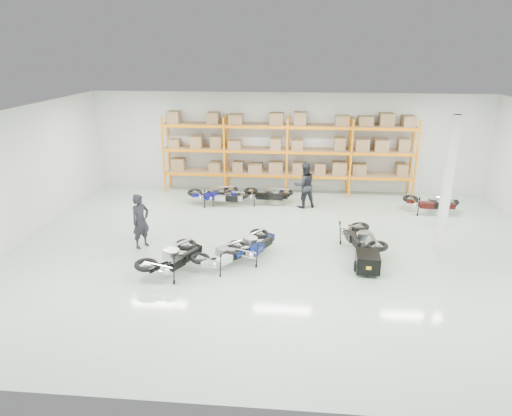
# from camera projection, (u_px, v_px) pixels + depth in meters

# --- Properties ---
(room) EXTENTS (18.00, 18.00, 18.00)m
(room) POSITION_uv_depth(u_px,v_px,m) (282.00, 187.00, 14.38)
(room) COLOR #ACC0B0
(room) RESTS_ON ground
(pallet_rack) EXTENTS (11.28, 0.98, 3.62)m
(pallet_rack) POSITION_uv_depth(u_px,v_px,m) (287.00, 145.00, 20.43)
(pallet_rack) COLOR orange
(pallet_rack) RESTS_ON ground
(structural_column) EXTENTS (0.25, 0.25, 4.50)m
(structural_column) POSITION_uv_depth(u_px,v_px,m) (447.00, 186.00, 14.40)
(structural_column) COLOR white
(structural_column) RESTS_ON ground
(moto_blue_centre) EXTENTS (1.74, 2.15, 1.25)m
(moto_blue_centre) POSITION_uv_depth(u_px,v_px,m) (252.00, 241.00, 14.51)
(moto_blue_centre) COLOR #081450
(moto_blue_centre) RESTS_ON ground
(moto_silver_left) EXTENTS (1.82, 1.86, 1.12)m
(moto_silver_left) POSITION_uv_depth(u_px,v_px,m) (223.00, 251.00, 13.90)
(moto_silver_left) COLOR silver
(moto_silver_left) RESTS_ON ground
(moto_black_far_left) EXTENTS (1.85, 2.27, 1.32)m
(moto_black_far_left) POSITION_uv_depth(u_px,v_px,m) (173.00, 253.00, 13.56)
(moto_black_far_left) COLOR black
(moto_black_far_left) RESTS_ON ground
(moto_touring_right) EXTENTS (1.38, 2.13, 1.27)m
(moto_touring_right) POSITION_uv_depth(u_px,v_px,m) (361.00, 234.00, 15.02)
(moto_touring_right) COLOR black
(moto_touring_right) RESTS_ON ground
(trailer) EXTENTS (0.77, 1.46, 0.61)m
(trailer) POSITION_uv_depth(u_px,v_px,m) (367.00, 262.00, 13.61)
(trailer) COLOR black
(trailer) RESTS_ON ground
(moto_back_a) EXTENTS (2.13, 1.60, 1.24)m
(moto_back_a) POSITION_uv_depth(u_px,v_px,m) (214.00, 190.00, 19.59)
(moto_back_a) COLOR navy
(moto_back_a) RESTS_ON ground
(moto_back_b) EXTENTS (1.71, 1.00, 1.05)m
(moto_back_b) POSITION_uv_depth(u_px,v_px,m) (226.00, 194.00, 19.42)
(moto_back_b) COLOR #A1A6AA
(moto_back_b) RESTS_ON ground
(moto_back_c) EXTENTS (1.89, 1.02, 1.19)m
(moto_back_c) POSITION_uv_depth(u_px,v_px,m) (268.00, 191.00, 19.55)
(moto_back_c) COLOR black
(moto_back_c) RESTS_ON ground
(moto_back_d) EXTENTS (1.99, 1.20, 1.21)m
(moto_back_d) POSITION_uv_depth(u_px,v_px,m) (431.00, 200.00, 18.41)
(moto_back_d) COLOR #390D0B
(moto_back_d) RESTS_ON ground
(person_left) EXTENTS (0.75, 0.81, 1.86)m
(person_left) POSITION_uv_depth(u_px,v_px,m) (141.00, 221.00, 15.17)
(person_left) COLOR black
(person_left) RESTS_ON ground
(person_back) EXTENTS (1.14, 1.02, 1.93)m
(person_back) POSITION_uv_depth(u_px,v_px,m) (304.00, 185.00, 18.99)
(person_back) COLOR black
(person_back) RESTS_ON ground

